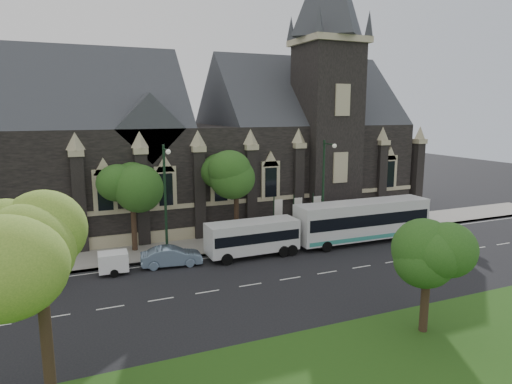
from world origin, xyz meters
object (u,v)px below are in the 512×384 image
tree_park_near (46,251)px  tour_coach (363,220)px  tree_walk_right (238,175)px  sedan (171,256)px  tree_park_east (429,246)px  street_lamp_mid (166,196)px  box_trailer (113,262)px  banner_flag_right (315,210)px  shuttle_bus (253,236)px  car_far_red (14,279)px  tree_walk_left (134,183)px  banner_flag_left (277,214)px  street_lamp_near (325,185)px  banner_flag_center (296,212)px

tree_park_near → tour_coach: (24.74, 14.15, -4.43)m
tree_walk_right → sedan: 10.09m
tree_park_east → street_lamp_mid: street_lamp_mid is taller
box_trailer → banner_flag_right: bearing=12.4°
street_lamp_mid → shuttle_bus: 7.52m
car_far_red → tree_walk_right: bearing=-66.4°
tour_coach → car_far_red: (-27.42, -0.03, -1.25)m
banner_flag_right → tour_coach: banner_flag_right is taller
car_far_red → tree_park_near: bearing=-162.6°
tour_coach → tree_park_near: bearing=-149.5°
car_far_red → banner_flag_right: bearing=-74.9°
banner_flag_right → box_trailer: size_ratio=1.35×
tree_walk_right → tree_walk_left: bearing=-179.9°
banner_flag_left → box_trailer: (-14.48, -3.20, -1.49)m
tree_park_near → banner_flag_left: (18.06, 17.77, -4.03)m
sedan → car_far_red: (-10.45, -0.47, -0.01)m
tree_park_east → box_trailer: tree_park_east is taller
tree_park_east → car_far_red: 25.61m
tree_walk_left → box_trailer: (-2.39, -4.90, -4.84)m
street_lamp_mid → shuttle_bus: (6.49, -1.56, -3.46)m
tree_walk_left → car_far_red: size_ratio=1.76×
box_trailer → street_lamp_mid: bearing=19.7°
banner_flag_left → banner_flag_right: size_ratio=1.00×
shuttle_bus → tree_park_east: bearing=-76.8°
banner_flag_left → banner_flag_right: 4.00m
street_lamp_near → sedan: 14.72m
banner_flag_right → shuttle_bus: (-7.79, -3.47, -0.73)m
street_lamp_mid → car_far_red: (-10.45, -1.74, -4.37)m
street_lamp_near → banner_flag_center: size_ratio=2.25×
street_lamp_mid → tree_park_near: bearing=-116.1°
tree_walk_left → shuttle_bus: size_ratio=1.03×
street_lamp_near → sedan: size_ratio=1.99×
street_lamp_mid → sedan: street_lamp_mid is taller
tree_walk_left → sedan: tree_walk_left is taller
tree_park_east → tree_walk_right: tree_walk_right is taller
street_lamp_near → banner_flag_center: (-1.71, 1.91, -2.73)m
tree_park_east → car_far_red: tree_park_east is taller
box_trailer → tree_park_near: bearing=-101.2°
banner_flag_center → tour_coach: (4.68, -3.62, -0.39)m
street_lamp_near → banner_flag_center: street_lamp_near is taller
tour_coach → car_far_red: tour_coach is taller
tree_park_near → banner_flag_left: bearing=44.5°
banner_flag_right → tour_coach: size_ratio=0.32×
street_lamp_near → sedan: street_lamp_near is taller
shuttle_bus → tour_coach: bearing=-1.5°
tree_walk_right → banner_flag_right: bearing=-13.6°
banner_flag_right → car_far_red: bearing=-171.6°
tree_walk_right → tour_coach: size_ratio=0.62×
street_lamp_near → tree_walk_right: bearing=151.9°
street_lamp_near → banner_flag_right: street_lamp_near is taller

